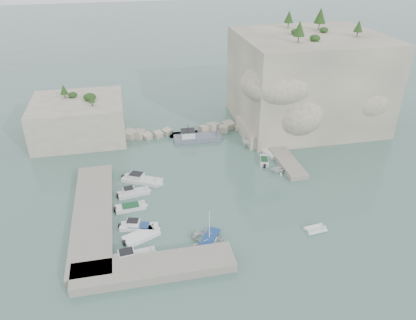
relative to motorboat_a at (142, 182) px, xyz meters
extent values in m
plane|color=slate|center=(10.06, -6.70, 0.00)|extent=(400.00, 400.00, 0.00)
cube|color=beige|center=(33.06, 16.30, 8.50)|extent=(26.00, 22.00, 17.00)
cube|color=beige|center=(23.06, 11.30, 1.25)|extent=(8.00, 10.00, 2.50)
cube|color=beige|center=(-9.94, 18.30, 3.50)|extent=(16.00, 14.00, 7.00)
cube|color=#9E9689|center=(-6.94, -7.70, 0.55)|extent=(5.00, 24.00, 1.10)
cube|color=#9E9689|center=(0.06, -19.20, 0.55)|extent=(18.00, 4.00, 1.10)
cube|color=#9E9689|center=(23.56, 3.30, 0.40)|extent=(3.00, 16.00, 0.80)
cube|color=beige|center=(9.06, 15.30, 0.70)|extent=(28.00, 3.00, 1.40)
imported|color=white|center=(7.11, -15.44, 0.00)|extent=(5.48, 5.13, 0.92)
imported|color=white|center=(21.21, -1.57, 0.00)|extent=(3.01, 2.63, 1.54)
imported|color=white|center=(20.48, 7.39, 0.00)|extent=(5.55, 3.71, 2.01)
cylinder|color=white|center=(7.11, -15.44, 2.56)|extent=(0.10, 0.10, 4.20)
cone|color=#1E4219|center=(28.06, 11.30, 19.27)|extent=(1.96, 1.96, 2.45)
cone|color=#1E4219|center=(36.06, 20.30, 19.60)|extent=(2.24, 2.24, 2.80)
cone|color=#1E4219|center=(40.06, 13.30, 18.82)|extent=(1.57, 1.57, 1.96)
cone|color=#1E4219|center=(31.06, 23.30, 19.08)|extent=(1.79, 1.79, 2.24)
cone|color=#1E4219|center=(-11.94, 20.30, 8.62)|extent=(1.40, 1.40, 1.75)
cone|color=#1E4219|center=(-6.94, 15.30, 8.30)|extent=(1.12, 1.12, 1.40)
camera|label=1|loc=(-1.03, -53.07, 32.81)|focal=35.00mm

